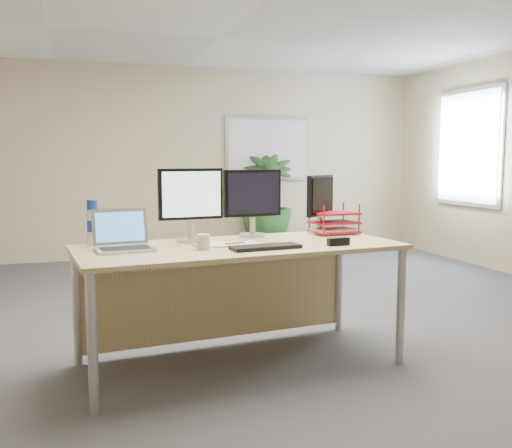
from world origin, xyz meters
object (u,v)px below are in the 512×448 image
object	(u,v)px
desk	(234,268)
laptop	(123,240)
monitor_right	(253,198)
floor_plant	(266,204)
monitor_left	(191,200)

from	to	relation	value
desk	laptop	world-z (taller)	laptop
desk	monitor_right	world-z (taller)	monitor_right
floor_plant	monitor_right	bearing A→B (deg)	-109.88
desk	monitor_left	size ratio (longest dim) A/B	4.40
floor_plant	laptop	distance (m)	4.78
desk	monitor_right	size ratio (longest dim) A/B	4.52
desk	laptop	xyz separation A→B (m)	(-0.75, -0.08, 0.24)
monitor_left	laptop	xyz separation A→B (m)	(-0.49, -0.22, -0.23)
desk	monitor_left	xyz separation A→B (m)	(-0.27, 0.13, 0.47)
floor_plant	monitor_right	size ratio (longest dim) A/B	3.02
monitor_right	laptop	world-z (taller)	monitor_right
monitor_left	desk	bearing A→B (deg)	-26.46
monitor_left	monitor_right	world-z (taller)	monitor_left
monitor_left	monitor_right	xyz separation A→B (m)	(0.48, 0.11, -0.01)
floor_plant	laptop	xyz separation A→B (m)	(-2.35, -4.16, 0.14)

